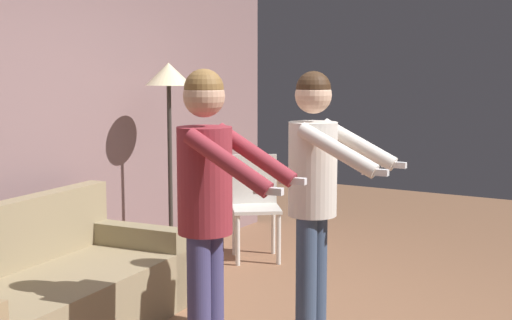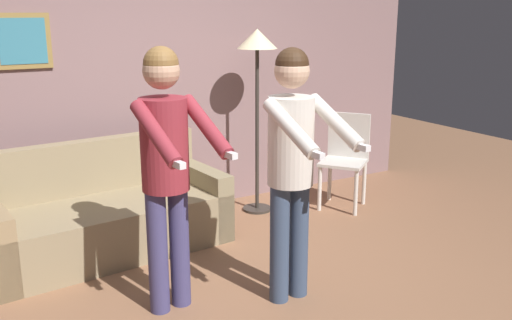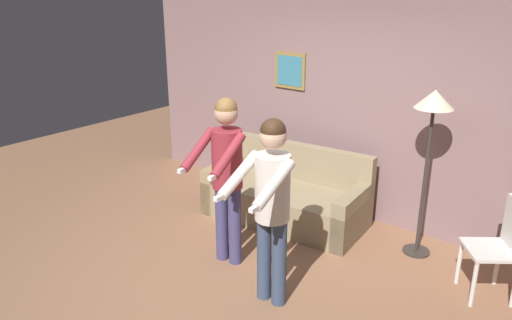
{
  "view_description": "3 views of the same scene",
  "coord_description": "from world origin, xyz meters",
  "px_view_note": "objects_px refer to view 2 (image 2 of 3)",
  "views": [
    {
      "loc": [
        -3.52,
        -1.92,
        1.73
      ],
      "look_at": [
        -0.21,
        0.05,
        1.22
      ],
      "focal_mm": 50.0,
      "sensor_mm": 36.0,
      "label": 1
    },
    {
      "loc": [
        -1.62,
        -2.99,
        1.92
      ],
      "look_at": [
        0.14,
        0.04,
        1.0
      ],
      "focal_mm": 40.0,
      "sensor_mm": 36.0,
      "label": 2
    },
    {
      "loc": [
        2.65,
        -3.11,
        2.73
      ],
      "look_at": [
        0.01,
        0.21,
        1.21
      ],
      "focal_mm": 35.0,
      "sensor_mm": 36.0,
      "label": 3
    }
  ],
  "objects_px": {
    "person_standing_right": "(292,153)",
    "dining_chair_distant": "(346,154)",
    "person_standing_left": "(166,157)",
    "torchiere_lamp": "(257,57)",
    "couch": "(106,218)"
  },
  "relations": [
    {
      "from": "person_standing_right",
      "to": "dining_chair_distant",
      "type": "distance_m",
      "value": 2.12
    },
    {
      "from": "couch",
      "to": "person_standing_left",
      "type": "height_order",
      "value": "person_standing_left"
    },
    {
      "from": "torchiere_lamp",
      "to": "person_standing_left",
      "type": "bearing_deg",
      "value": -136.62
    },
    {
      "from": "couch",
      "to": "dining_chair_distant",
      "type": "xyz_separation_m",
      "value": [
        2.4,
        -0.1,
        0.25
      ]
    },
    {
      "from": "torchiere_lamp",
      "to": "dining_chair_distant",
      "type": "bearing_deg",
      "value": -19.86
    },
    {
      "from": "couch",
      "to": "person_standing_left",
      "type": "xyz_separation_m",
      "value": [
        0.09,
        -1.17,
        0.76
      ]
    },
    {
      "from": "torchiere_lamp",
      "to": "person_standing_left",
      "type": "distance_m",
      "value": 2.06
    },
    {
      "from": "person_standing_left",
      "to": "dining_chair_distant",
      "type": "bearing_deg",
      "value": 24.99
    },
    {
      "from": "person_standing_right",
      "to": "dining_chair_distant",
      "type": "relative_size",
      "value": 1.83
    },
    {
      "from": "torchiere_lamp",
      "to": "couch",
      "type": "bearing_deg",
      "value": -172.4
    },
    {
      "from": "couch",
      "to": "torchiere_lamp",
      "type": "bearing_deg",
      "value": 7.6
    },
    {
      "from": "person_standing_right",
      "to": "dining_chair_distant",
      "type": "height_order",
      "value": "person_standing_right"
    },
    {
      "from": "couch",
      "to": "torchiere_lamp",
      "type": "height_order",
      "value": "torchiere_lamp"
    },
    {
      "from": "person_standing_left",
      "to": "person_standing_right",
      "type": "relative_size",
      "value": 1.01
    },
    {
      "from": "couch",
      "to": "person_standing_left",
      "type": "distance_m",
      "value": 1.4
    }
  ]
}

